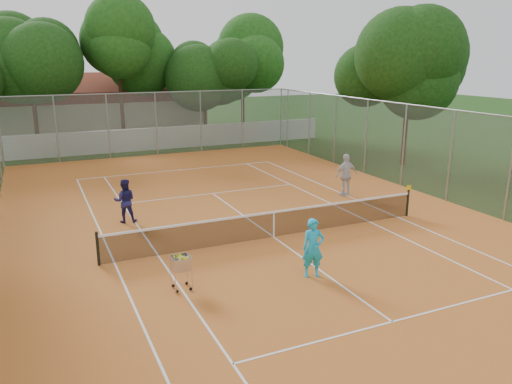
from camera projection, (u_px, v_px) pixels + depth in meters
name	position (u px, v px, depth m)	size (l,w,h in m)	color
ground	(274.00, 238.00, 17.56)	(120.00, 120.00, 0.00)	#15350E
court_pad	(274.00, 237.00, 17.56)	(18.00, 34.00, 0.02)	#C16725
court_lines	(274.00, 237.00, 17.56)	(10.98, 23.78, 0.01)	white
tennis_net	(274.00, 224.00, 17.43)	(11.88, 0.10, 0.98)	black
perimeter_fence	(274.00, 183.00, 17.04)	(18.00, 34.00, 4.00)	slate
boundary_wall	(150.00, 139.00, 34.07)	(26.00, 0.30, 1.50)	silver
clubhouse	(98.00, 106.00, 41.68)	(16.40, 9.00, 4.40)	beige
tropical_trees	(137.00, 74.00, 35.59)	(29.00, 19.00, 10.00)	black
player_near	(313.00, 248.00, 14.22)	(0.63, 0.41, 1.73)	#18A8D3
player_far_left	(125.00, 201.00, 18.98)	(0.82, 0.64, 1.69)	navy
player_far_right	(346.00, 175.00, 22.57)	(1.14, 0.47, 1.95)	silver
ball_hopper	(181.00, 272.00, 13.48)	(0.50, 0.50, 1.04)	silver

